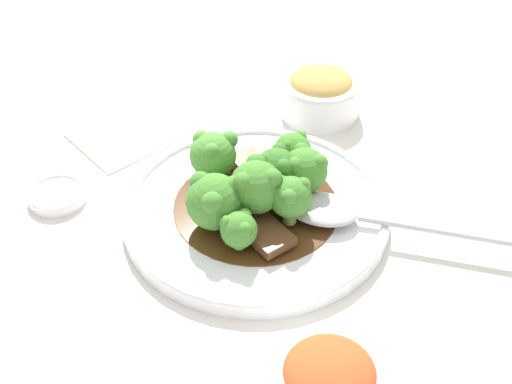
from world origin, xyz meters
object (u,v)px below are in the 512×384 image
object	(u,v)px
beef_strip_2	(224,197)
main_plate	(256,210)
side_bowl_appetizer	(321,92)
broccoli_floret_5	(304,169)
broccoli_floret_6	(290,197)
broccoli_floret_4	(296,152)
serving_spoon	(339,212)
broccoli_floret_3	(214,200)
beef_strip_0	(256,171)
broccoli_floret_1	(276,168)
beef_strip_1	(265,233)
sauce_dish	(57,194)
broccoli_floret_7	(239,229)
broccoli_floret_0	(216,152)
broccoli_floret_2	(256,186)

from	to	relation	value
beef_strip_2	main_plate	bearing A→B (deg)	-141.40
beef_strip_2	side_bowl_appetizer	xyz separation A→B (m)	(0.04, -0.22, 0.00)
broccoli_floret_5	broccoli_floret_6	bearing A→B (deg)	109.95
broccoli_floret_4	serving_spoon	world-z (taller)	broccoli_floret_4
beef_strip_2	broccoli_floret_4	distance (m)	0.09
beef_strip_2	broccoli_floret_3	world-z (taller)	broccoli_floret_3
broccoli_floret_6	beef_strip_2	bearing A→B (deg)	16.12
beef_strip_0	broccoli_floret_1	xyz separation A→B (m)	(-0.04, 0.01, 0.03)
broccoli_floret_4	beef_strip_1	bearing A→B (deg)	110.03
beef_strip_1	broccoli_floret_3	xyz separation A→B (m)	(0.05, 0.02, 0.02)
broccoli_floret_6	sauce_dish	distance (m)	0.25
broccoli_floret_3	broccoli_floret_6	distance (m)	0.07
beef_strip_0	side_bowl_appetizer	xyz separation A→B (m)	(0.03, -0.16, 0.00)
main_plate	broccoli_floret_7	bearing A→B (deg)	115.07
beef_strip_0	broccoli_floret_7	bearing A→B (deg)	121.21
broccoli_floret_7	side_bowl_appetizer	distance (m)	0.27
sauce_dish	broccoli_floret_1	bearing A→B (deg)	-143.98
beef_strip_2	broccoli_floret_0	bearing A→B (deg)	-37.12
beef_strip_0	broccoli_floret_7	distance (m)	0.11
main_plate	broccoli_floret_5	world-z (taller)	broccoli_floret_5
side_bowl_appetizer	sauce_dish	world-z (taller)	side_bowl_appetizer
broccoli_floret_3	sauce_dish	world-z (taller)	broccoli_floret_3
broccoli_floret_4	side_bowl_appetizer	bearing A→B (deg)	-64.24
beef_strip_2	broccoli_floret_2	xyz separation A→B (m)	(-0.04, -0.01, 0.03)
broccoli_floret_5	serving_spoon	distance (m)	0.06
beef_strip_0	side_bowl_appetizer	distance (m)	0.17
broccoli_floret_3	broccoli_floret_7	size ratio (longest dim) A/B	1.45
main_plate	beef_strip_2	distance (m)	0.04
main_plate	broccoli_floret_2	size ratio (longest dim) A/B	4.33
broccoli_floret_4	main_plate	bearing A→B (deg)	85.51
beef_strip_0	beef_strip_2	distance (m)	0.05
broccoli_floret_3	broccoli_floret_4	bearing A→B (deg)	-98.62
broccoli_floret_0	side_bowl_appetizer	xyz separation A→B (m)	(0.01, -0.19, -0.02)
broccoli_floret_2	sauce_dish	distance (m)	0.22
beef_strip_0	sauce_dish	size ratio (longest dim) A/B	1.16
broccoli_floret_3	sauce_dish	distance (m)	0.18
serving_spoon	broccoli_floret_4	bearing A→B (deg)	-17.91
broccoli_floret_0	broccoli_floret_1	world-z (taller)	broccoli_floret_0
broccoli_floret_1	broccoli_floret_5	world-z (taller)	broccoli_floret_1
main_plate	broccoli_floret_4	bearing A→B (deg)	-94.49
broccoli_floret_3	broccoli_floret_6	world-z (taller)	broccoli_floret_3
beef_strip_2	sauce_dish	bearing A→B (deg)	30.75
beef_strip_0	broccoli_floret_5	bearing A→B (deg)	-169.83
side_bowl_appetizer	beef_strip_1	bearing A→B (deg)	113.54
side_bowl_appetizer	sauce_dish	distance (m)	0.33
broccoli_floret_3	beef_strip_1	bearing A→B (deg)	-162.30
main_plate	beef_strip_0	size ratio (longest dim) A/B	3.84
broccoli_floret_0	broccoli_floret_5	size ratio (longest dim) A/B	1.10
beef_strip_2	broccoli_floret_7	world-z (taller)	broccoli_floret_7
beef_strip_2	broccoli_floret_4	size ratio (longest dim) A/B	0.95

